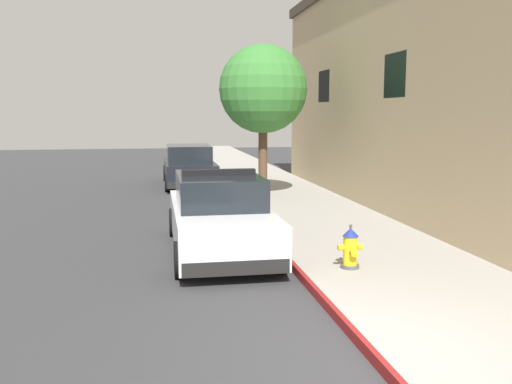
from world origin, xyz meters
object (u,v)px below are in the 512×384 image
object	(u,v)px
fire_hydrant	(350,248)
street_tree	(263,90)
police_cruiser	(219,216)
parked_car_silver_ahead	(189,166)

from	to	relation	value
fire_hydrant	street_tree	xyz separation A→B (m)	(0.07, 8.46, 3.02)
police_cruiser	street_tree	size ratio (longest dim) A/B	1.01
police_cruiser	fire_hydrant	size ratio (longest dim) A/B	6.37
police_cruiser	parked_car_silver_ahead	xyz separation A→B (m)	(0.02, 10.80, -0.00)
police_cruiser	fire_hydrant	world-z (taller)	police_cruiser
parked_car_silver_ahead	street_tree	xyz separation A→B (m)	(2.07, -4.50, 2.78)
street_tree	parked_car_silver_ahead	bearing A→B (deg)	114.72
parked_car_silver_ahead	street_tree	distance (m)	5.68
police_cruiser	parked_car_silver_ahead	bearing A→B (deg)	89.90
parked_car_silver_ahead	fire_hydrant	distance (m)	13.11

